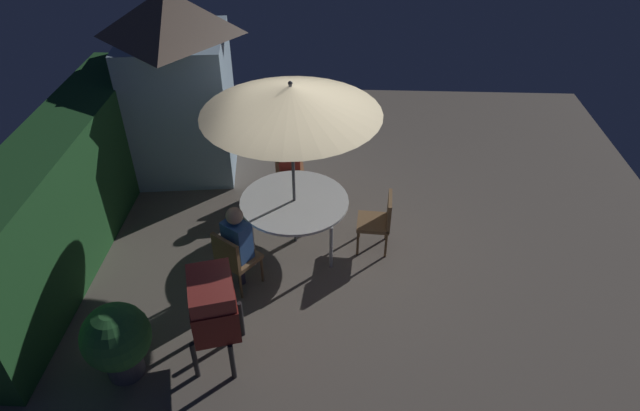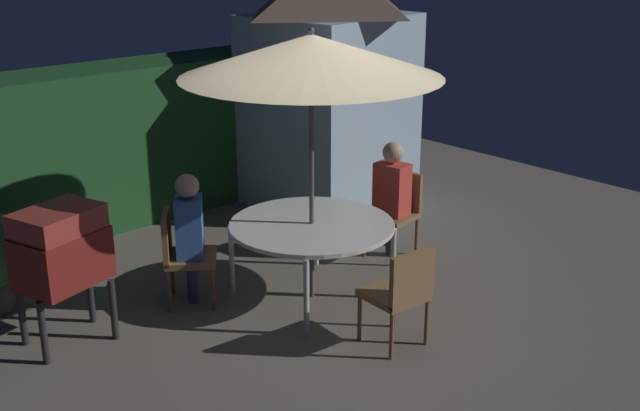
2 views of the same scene
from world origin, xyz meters
name	(u,v)px [view 2 (image 2 of 2)]	position (x,y,z in m)	size (l,w,h in m)	color
ground_plane	(324,313)	(0.00, 0.00, 0.00)	(11.00, 11.00, 0.00)	#6B6056
hedge_backdrop	(126,143)	(0.00, 3.50, 0.93)	(5.51, 0.88, 1.85)	#1E4C23
garden_shed	(329,79)	(2.26, 2.40, 1.56)	(2.08, 1.90, 3.05)	#9EBCD1
patio_table	(312,228)	(0.15, 0.35, 0.70)	(1.54, 1.54, 0.75)	white
patio_umbrella	(311,56)	(0.15, 0.35, 2.30)	(2.33, 2.33, 2.54)	#4C4C51
bbq_grill	(61,250)	(-1.96, 1.07, 0.85)	(0.81, 0.68, 1.20)	maroon
chair_near_shed	(396,208)	(1.53, 0.55, 0.52)	(0.53, 0.52, 0.90)	olive
chair_far_side	(181,251)	(-0.83, 1.06, 0.52)	(0.65, 0.65, 0.90)	olive
chair_toward_hedge	(401,290)	(0.06, -0.87, 0.52)	(0.49, 0.50, 0.90)	olive
person_in_red	(392,186)	(1.45, 0.54, 0.78)	(0.29, 0.37, 1.26)	#CC3D33
person_in_blue	(189,224)	(-0.76, 1.01, 0.78)	(0.39, 0.42, 1.26)	#3866B2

